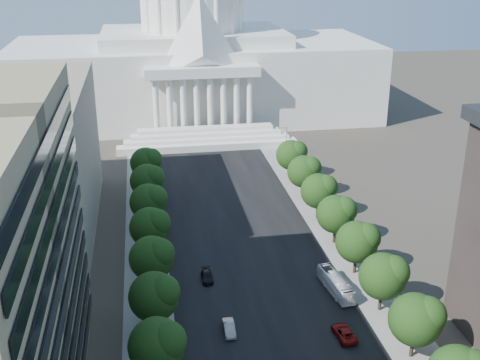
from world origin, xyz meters
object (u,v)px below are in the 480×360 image
car_silver (229,328)px  city_bus (336,284)px  car_red (344,333)px  car_dark_b (207,276)px

car_silver → city_bus: bearing=24.2°
car_silver → car_red: 17.35m
car_silver → car_dark_b: bearing=96.4°
car_silver → city_bus: size_ratio=0.44×
car_dark_b → city_bus: (21.17, -7.42, 0.80)m
car_red → city_bus: size_ratio=0.52×
car_red → city_bus: city_bus is taller
car_silver → car_red: (16.88, -4.02, 0.00)m
car_red → car_dark_b: size_ratio=1.17×
car_silver → car_red: size_ratio=0.84×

